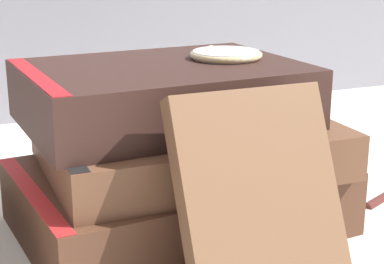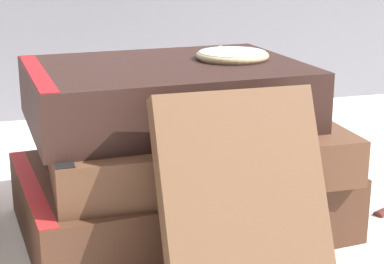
{
  "view_description": "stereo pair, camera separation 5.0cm",
  "coord_description": "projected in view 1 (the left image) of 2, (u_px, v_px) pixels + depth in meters",
  "views": [
    {
      "loc": [
        -0.16,
        -0.39,
        0.21
      ],
      "look_at": [
        0.01,
        0.02,
        0.08
      ],
      "focal_mm": 60.0,
      "sensor_mm": 36.0,
      "label": 1
    },
    {
      "loc": [
        -0.11,
        -0.4,
        0.21
      ],
      "look_at": [
        0.01,
        0.02,
        0.08
      ],
      "focal_mm": 60.0,
      "sensor_mm": 36.0,
      "label": 2
    }
  ],
  "objects": [
    {
      "name": "ground_plane",
      "position": [
        188.0,
        248.0,
        0.46
      ],
      "size": [
        3.0,
        3.0,
        0.0
      ],
      "primitive_type": "plane",
      "color": "silver"
    },
    {
      "name": "book_leaning_front",
      "position": [
        261.0,
        206.0,
        0.39
      ],
      "size": [
        0.1,
        0.07,
        0.13
      ],
      "rotation": [
        -0.43,
        0.0,
        0.0
      ],
      "color": "brown",
      "rests_on": "ground_plane"
    },
    {
      "name": "reading_glasses",
      "position": [
        101.0,
        170.0,
        0.61
      ],
      "size": [
        0.11,
        0.08,
        0.0
      ],
      "rotation": [
        0.0,
        0.0,
        -0.34
      ],
      "color": "#ADADB2",
      "rests_on": "ground_plane"
    },
    {
      "name": "book_flat_top",
      "position": [
        157.0,
        94.0,
        0.47
      ],
      "size": [
        0.21,
        0.15,
        0.04
      ],
      "rotation": [
        0.0,
        0.0,
        0.05
      ],
      "color": "#331E19",
      "rests_on": "book_flat_middle"
    },
    {
      "name": "book_flat_bottom",
      "position": [
        171.0,
        198.0,
        0.49
      ],
      "size": [
        0.25,
        0.18,
        0.05
      ],
      "rotation": [
        0.0,
        0.0,
        0.09
      ],
      "color": "#4C2D1E",
      "rests_on": "ground_plane"
    },
    {
      "name": "book_flat_middle",
      "position": [
        181.0,
        145.0,
        0.48
      ],
      "size": [
        0.21,
        0.16,
        0.03
      ],
      "rotation": [
        0.0,
        0.0,
        -0.01
      ],
      "color": "brown",
      "rests_on": "book_flat_bottom"
    },
    {
      "name": "pocket_watch",
      "position": [
        226.0,
        55.0,
        0.49
      ],
      "size": [
        0.06,
        0.06,
        0.01
      ],
      "color": "silver",
      "rests_on": "book_flat_top"
    }
  ]
}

